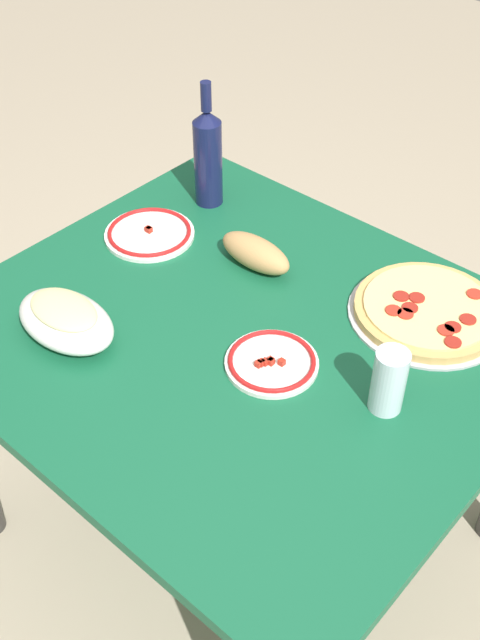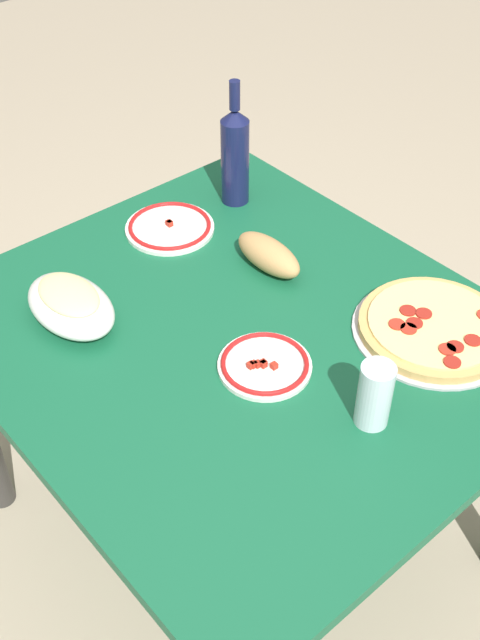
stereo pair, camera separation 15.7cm
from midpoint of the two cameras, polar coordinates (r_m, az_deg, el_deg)
ground_plane at (r=2.15m, az=-2.17°, el=-15.20°), size 8.00×8.00×0.00m
dining_table at (r=1.68m, az=-2.69°, el=-3.91°), size 1.13×0.99×0.72m
pepperoni_pizza at (r=1.65m, az=11.06°, el=0.57°), size 0.33×0.33×0.03m
baked_pasta_dish at (r=1.62m, az=-15.50°, el=-0.01°), size 0.24×0.15×0.08m
wine_bottle at (r=1.92m, az=-4.79°, el=11.92°), size 0.07×0.07×0.32m
water_glass at (r=1.41m, az=7.81°, el=-4.64°), size 0.06×0.06×0.13m
side_plate_near at (r=1.51m, az=-0.62°, el=-3.25°), size 0.19×0.19×0.02m
side_plate_far at (r=1.87m, az=-9.12°, el=6.26°), size 0.21×0.21×0.02m
bread_loaf at (r=1.74m, az=-1.44°, el=4.87°), size 0.19×0.08×0.07m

